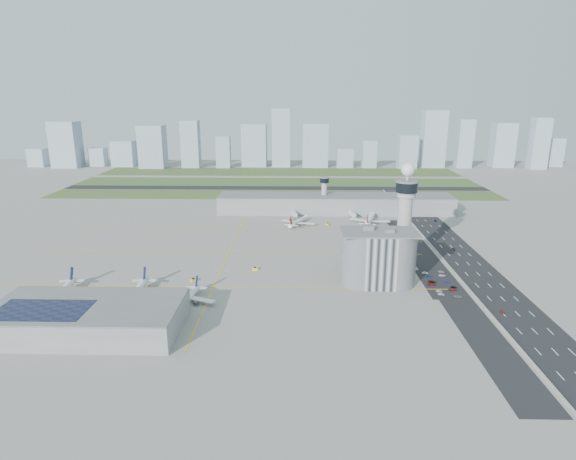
{
  "coord_description": "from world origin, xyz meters",
  "views": [
    {
      "loc": [
        7.57,
        -278.01,
        104.22
      ],
      "look_at": [
        0.0,
        35.0,
        15.0
      ],
      "focal_mm": 30.0,
      "sensor_mm": 36.0,
      "label": 1
    }
  ],
  "objects_px": {
    "jet_bridge_near_2": "(176,306)",
    "car_lot_2": "(432,284)",
    "airplane_near_a": "(60,289)",
    "airplane_near_b": "(136,289)",
    "jet_bridge_far_0": "(293,213)",
    "tug_4": "(327,224)",
    "car_lot_11": "(441,272)",
    "tug_0": "(110,289)",
    "secondary_tower": "(324,191)",
    "admin_building": "(378,258)",
    "car_lot_3": "(432,282)",
    "car_lot_7": "(453,289)",
    "tug_5": "(352,232)",
    "tug_2": "(193,280)",
    "car_lot_1": "(439,291)",
    "airplane_near_c": "(187,295)",
    "car_lot_0": "(441,294)",
    "car_hw_0": "(502,312)",
    "jet_bridge_near_1": "(116,305)",
    "control_tower": "(405,211)",
    "jet_bridge_near_0": "(57,305)",
    "airplane_far_b": "(370,217)",
    "tug_3": "(255,268)",
    "car_lot_6": "(458,296)",
    "car_lot_5": "(425,273)",
    "car_lot_9": "(447,281)",
    "tug_1": "(138,292)",
    "car_lot_8": "(454,287)",
    "car_hw_2": "(435,221)",
    "jet_bridge_far_1": "(350,213)",
    "car_hw_1": "(453,249)",
    "car_lot_4": "(428,276)",
    "car_lot_10": "(442,275)",
    "car_hw_4": "(402,204)"
  },
  "relations": [
    {
      "from": "secondary_tower",
      "to": "tug_1",
      "type": "bearing_deg",
      "value": -120.08
    },
    {
      "from": "tug_5",
      "to": "car_lot_8",
      "type": "height_order",
      "value": "tug_5"
    },
    {
      "from": "tug_0",
      "to": "car_lot_6",
      "type": "height_order",
      "value": "tug_0"
    },
    {
      "from": "jet_bridge_near_2",
      "to": "car_lot_2",
      "type": "bearing_deg",
      "value": -64.73
    },
    {
      "from": "tug_2",
      "to": "car_hw_2",
      "type": "relative_size",
      "value": 0.79
    },
    {
      "from": "car_lot_3",
      "to": "car_hw_1",
      "type": "distance_m",
      "value": 67.07
    },
    {
      "from": "airplane_near_c",
      "to": "jet_bridge_near_2",
      "type": "distance_m",
      "value": 9.46
    },
    {
      "from": "jet_bridge_far_1",
      "to": "car_lot_7",
      "type": "bearing_deg",
      "value": 3.83
    },
    {
      "from": "car_lot_1",
      "to": "tug_1",
      "type": "bearing_deg",
      "value": 83.42
    },
    {
      "from": "jet_bridge_far_1",
      "to": "car_lot_9",
      "type": "distance_m",
      "value": 156.82
    },
    {
      "from": "car_lot_6",
      "to": "car_lot_5",
      "type": "bearing_deg",
      "value": 22.02
    },
    {
      "from": "tug_3",
      "to": "admin_building",
      "type": "bearing_deg",
      "value": -110.67
    },
    {
      "from": "car_lot_2",
      "to": "airplane_far_b",
      "type": "bearing_deg",
      "value": 10.64
    },
    {
      "from": "car_lot_7",
      "to": "car_lot_9",
      "type": "height_order",
      "value": "car_lot_7"
    },
    {
      "from": "car_lot_4",
      "to": "car_hw_1",
      "type": "relative_size",
      "value": 0.93
    },
    {
      "from": "car_lot_0",
      "to": "car_lot_1",
      "type": "distance_m",
      "value": 4.12
    },
    {
      "from": "jet_bridge_near_0",
      "to": "car_hw_4",
      "type": "distance_m",
      "value": 328.35
    },
    {
      "from": "jet_bridge_far_0",
      "to": "tug_4",
      "type": "distance_m",
      "value": 40.27
    },
    {
      "from": "car_lot_4",
      "to": "tug_2",
      "type": "bearing_deg",
      "value": 89.75
    },
    {
      "from": "secondary_tower",
      "to": "admin_building",
      "type": "height_order",
      "value": "admin_building"
    },
    {
      "from": "jet_bridge_far_1",
      "to": "car_lot_5",
      "type": "relative_size",
      "value": 3.94
    },
    {
      "from": "admin_building",
      "to": "car_lot_7",
      "type": "height_order",
      "value": "admin_building"
    },
    {
      "from": "car_lot_7",
      "to": "car_hw_0",
      "type": "height_order",
      "value": "car_lot_7"
    },
    {
      "from": "tug_3",
      "to": "jet_bridge_near_2",
      "type": "bearing_deg",
      "value": 145.0
    },
    {
      "from": "tug_2",
      "to": "car_lot_5",
      "type": "bearing_deg",
      "value": 55.45
    },
    {
      "from": "airplane_far_b",
      "to": "tug_0",
      "type": "height_order",
      "value": "airplane_far_b"
    },
    {
      "from": "jet_bridge_far_0",
      "to": "tug_1",
      "type": "bearing_deg",
      "value": -35.47
    },
    {
      "from": "tug_2",
      "to": "car_lot_4",
      "type": "height_order",
      "value": "tug_2"
    },
    {
      "from": "airplane_near_c",
      "to": "airplane_near_a",
      "type": "bearing_deg",
      "value": -87.31
    },
    {
      "from": "admin_building",
      "to": "car_lot_9",
      "type": "distance_m",
      "value": 42.97
    },
    {
      "from": "airplane_far_b",
      "to": "car_lot_11",
      "type": "height_order",
      "value": "airplane_far_b"
    },
    {
      "from": "airplane_near_a",
      "to": "airplane_near_b",
      "type": "relative_size",
      "value": 1.0
    },
    {
      "from": "jet_bridge_near_1",
      "to": "airplane_near_b",
      "type": "bearing_deg",
      "value": -8.6
    },
    {
      "from": "car_lot_11",
      "to": "airplane_near_a",
      "type": "bearing_deg",
      "value": 107.68
    },
    {
      "from": "jet_bridge_near_0",
      "to": "car_hw_0",
      "type": "height_order",
      "value": "jet_bridge_near_0"
    },
    {
      "from": "jet_bridge_near_1",
      "to": "car_lot_2",
      "type": "distance_m",
      "value": 169.66
    },
    {
      "from": "tug_2",
      "to": "car_lot_0",
      "type": "relative_size",
      "value": 0.95
    },
    {
      "from": "tug_1",
      "to": "car_lot_8",
      "type": "xyz_separation_m",
      "value": [
        173.08,
        10.93,
        -0.22
      ]
    },
    {
      "from": "car_lot_4",
      "to": "car_hw_0",
      "type": "distance_m",
      "value": 53.7
    },
    {
      "from": "tug_5",
      "to": "tug_2",
      "type": "bearing_deg",
      "value": -65.48
    },
    {
      "from": "control_tower",
      "to": "jet_bridge_near_0",
      "type": "relative_size",
      "value": 4.61
    },
    {
      "from": "car_lot_10",
      "to": "car_hw_1",
      "type": "relative_size",
      "value": 1.03
    },
    {
      "from": "car_lot_1",
      "to": "car_lot_11",
      "type": "distance_m",
      "value": 31.0
    },
    {
      "from": "jet_bridge_near_1",
      "to": "car_lot_5",
      "type": "xyz_separation_m",
      "value": [
        166.1,
        54.76,
        -2.26
      ]
    },
    {
      "from": "airplane_near_a",
      "to": "car_lot_10",
      "type": "distance_m",
      "value": 213.1
    },
    {
      "from": "jet_bridge_near_2",
      "to": "tug_0",
      "type": "height_order",
      "value": "jet_bridge_near_2"
    },
    {
      "from": "tug_4",
      "to": "car_lot_3",
      "type": "xyz_separation_m",
      "value": [
        52.89,
        -124.31,
        -0.24
      ]
    },
    {
      "from": "tug_3",
      "to": "tug_4",
      "type": "xyz_separation_m",
      "value": [
        50.14,
        106.19,
        -0.11
      ]
    },
    {
      "from": "airplane_far_b",
      "to": "car_lot_8",
      "type": "distance_m",
      "value": 141.09
    },
    {
      "from": "jet_bridge_near_1",
      "to": "car_lot_11",
      "type": "xyz_separation_m",
      "value": [
        176.46,
        56.93,
        -2.26
      ]
    }
  ]
}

